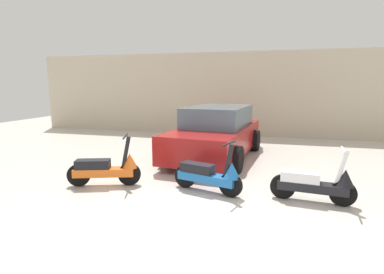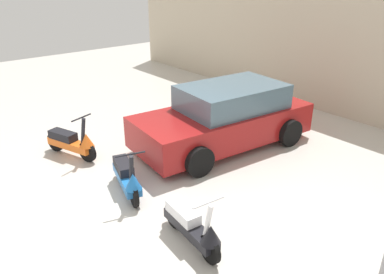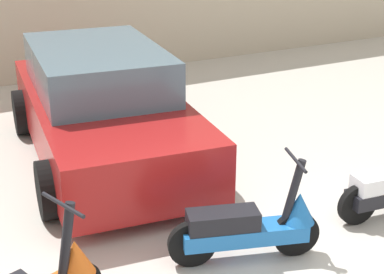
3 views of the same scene
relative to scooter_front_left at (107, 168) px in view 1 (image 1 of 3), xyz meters
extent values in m
plane|color=beige|center=(2.36, -1.02, -0.38)|extent=(28.00, 28.00, 0.00)
cube|color=beige|center=(2.36, 7.27, 1.36)|extent=(19.60, 0.12, 3.48)
cylinder|color=black|center=(0.44, 0.15, -0.14)|extent=(0.48, 0.23, 0.48)
cylinder|color=black|center=(-0.57, -0.19, -0.14)|extent=(0.48, 0.23, 0.48)
cube|color=orange|center=(-0.06, -0.02, -0.08)|extent=(1.28, 0.68, 0.17)
cube|color=black|center=(-0.28, -0.09, 0.09)|extent=(0.75, 0.49, 0.19)
cylinder|color=black|center=(0.39, 0.13, 0.34)|extent=(0.24, 0.15, 0.68)
cylinder|color=black|center=(0.39, 0.13, 0.68)|extent=(0.21, 0.54, 0.03)
cone|color=orange|center=(0.46, 0.16, 0.16)|extent=(0.41, 0.41, 0.31)
cylinder|color=black|center=(2.62, 0.02, -0.15)|extent=(0.47, 0.21, 0.47)
cylinder|color=black|center=(1.63, 0.32, -0.15)|extent=(0.47, 0.21, 0.47)
cube|color=#1E66B2|center=(2.13, 0.17, -0.09)|extent=(1.25, 0.63, 0.16)
cube|color=black|center=(1.92, 0.23, 0.08)|extent=(0.74, 0.46, 0.18)
cylinder|color=black|center=(2.57, 0.04, 0.32)|extent=(0.23, 0.14, 0.67)
cylinder|color=black|center=(2.57, 0.04, 0.66)|extent=(0.19, 0.53, 0.03)
cone|color=#1E66B2|center=(2.64, 0.01, 0.15)|extent=(0.39, 0.39, 0.31)
cylinder|color=black|center=(4.60, 0.10, -0.15)|extent=(0.47, 0.13, 0.46)
cylinder|color=black|center=(3.59, 0.21, -0.15)|extent=(0.47, 0.13, 0.46)
cube|color=black|center=(4.09, 0.15, -0.09)|extent=(1.23, 0.41, 0.16)
cube|color=white|center=(3.88, 0.17, 0.08)|extent=(0.70, 0.34, 0.18)
cylinder|color=white|center=(4.55, 0.10, 0.31)|extent=(0.22, 0.10, 0.65)
cylinder|color=white|center=(4.55, 0.10, 0.64)|extent=(0.09, 0.53, 0.03)
cone|color=black|center=(4.62, 0.10, 0.14)|extent=(0.34, 0.34, 0.30)
cube|color=maroon|center=(1.75, 3.13, 0.17)|extent=(2.29, 4.57, 0.73)
cube|color=slate|center=(1.77, 3.39, 0.82)|extent=(1.87, 2.62, 0.58)
cylinder|color=black|center=(2.55, 1.67, -0.05)|extent=(0.30, 0.69, 0.67)
cylinder|color=black|center=(0.65, 1.87, -0.05)|extent=(0.30, 0.69, 0.67)
cylinder|color=black|center=(2.84, 4.38, -0.05)|extent=(0.30, 0.69, 0.67)
cylinder|color=black|center=(0.95, 4.59, -0.05)|extent=(0.30, 0.69, 0.67)
camera|label=1|loc=(3.33, -5.46, 1.74)|focal=28.00mm
camera|label=2|loc=(7.79, -2.91, 3.62)|focal=35.00mm
camera|label=3|loc=(-0.57, -3.98, 2.91)|focal=55.00mm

